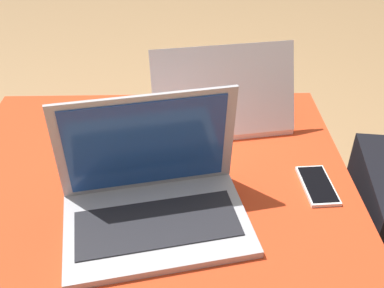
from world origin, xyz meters
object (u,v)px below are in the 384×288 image
laptop_near (153,196)px  wrist_brace (104,135)px  laptop_far (219,107)px  cell_phone (317,185)px

laptop_near → wrist_brace: (-0.14, 0.24, -0.02)m
laptop_near → wrist_brace: size_ratio=2.05×
laptop_near → laptop_far: (0.16, 0.35, -0.00)m
laptop_near → laptop_far: laptop_near is taller
laptop_far → cell_phone: bearing=118.1°
laptop_far → cell_phone: (0.20, -0.27, -0.04)m
laptop_near → laptop_far: 0.39m
laptop_far → wrist_brace: (-0.29, -0.11, -0.01)m
laptop_far → wrist_brace: size_ratio=1.98×
cell_phone → wrist_brace: bearing=-21.6°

